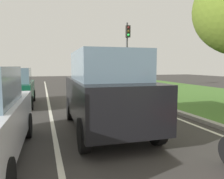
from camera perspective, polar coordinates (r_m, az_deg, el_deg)
name	(u,v)px	position (r m, az deg, el deg)	size (l,w,h in m)	color
ground_plane	(62,101)	(11.95, -12.76, -3.04)	(60.00, 60.00, 0.00)	#383533
lane_line_center	(48,102)	(11.92, -16.12, -3.14)	(0.12, 32.00, 0.01)	silver
lane_line_right_edge	(126,98)	(12.76, 3.58, -2.31)	(0.12, 32.00, 0.01)	silver
grass_verge_right	(197,95)	(15.21, 21.07, -1.24)	(9.00, 48.00, 0.06)	#47752D
curb_right	(134,97)	(12.94, 5.65, -1.95)	(0.24, 48.00, 0.12)	#9E9B93
car_suv_ahead	(106,90)	(6.35, -1.66, -0.25)	(2.07, 4.55, 2.28)	black
car_hatchback_far	(14,87)	(11.16, -24.02, 0.51)	(1.75, 3.71, 1.78)	#0C472D
traffic_light_near_right	(127,45)	(17.48, 4.02, 11.49)	(0.32, 0.50, 5.20)	#2D2D2D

